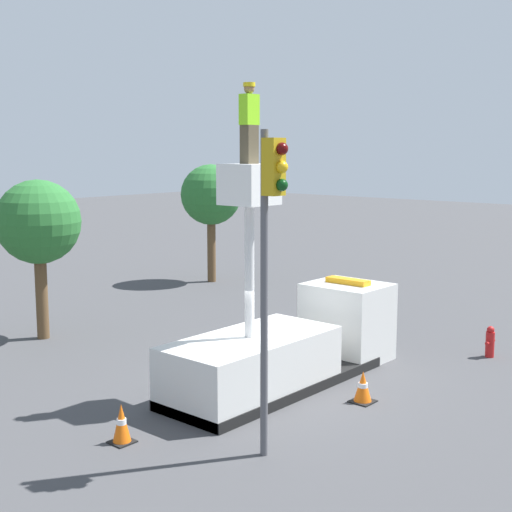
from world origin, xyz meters
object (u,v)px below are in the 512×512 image
traffic_cone_curbside (363,387)px  tree_left_bg (38,223)px  fire_hydrant (490,342)px  bucket_truck (288,345)px  traffic_cone_rear (122,424)px  traffic_light_pole (270,231)px  tree_right_bg (211,196)px  worker (249,123)px

traffic_cone_curbside → tree_left_bg: size_ratio=0.15×
fire_hydrant → bucket_truck: bearing=151.5°
traffic_cone_rear → tree_left_bg: tree_left_bg is taller
bucket_truck → traffic_cone_curbside: bearing=-89.9°
traffic_light_pole → tree_right_bg: 17.83m
traffic_cone_curbside → tree_left_bg: (-1.64, 10.27, 3.14)m
worker → traffic_cone_rear: bearing=177.7°
tree_left_bg → tree_right_bg: bearing=15.1°
bucket_truck → tree_left_bg: bearing=101.4°
fire_hydrant → tree_left_bg: size_ratio=0.18×
bucket_truck → fire_hydrant: size_ratio=8.09×
worker → tree_right_bg: bearing=47.9°
traffic_light_pole → fire_hydrant: (8.89, -0.45, -3.79)m
traffic_cone_curbside → traffic_light_pole: bearing=-175.8°
traffic_cone_curbside → tree_right_bg: tree_right_bg is taller
worker → traffic_light_pole: (-2.20, -2.43, -1.99)m
traffic_cone_curbside → tree_right_bg: (8.35, 12.96, 3.35)m
traffic_light_pole → traffic_cone_curbside: size_ratio=8.33×
worker → traffic_cone_curbside: worker is taller
tree_left_bg → tree_right_bg: (9.99, 2.69, 0.21)m
traffic_light_pole → traffic_cone_curbside: bearing=4.2°
traffic_light_pole → fire_hydrant: traffic_light_pole is taller
fire_hydrant → traffic_cone_rear: fire_hydrant is taller
bucket_truck → fire_hydrant: (5.30, -2.88, -0.49)m
bucket_truck → worker: (-1.40, 0.00, 5.29)m
bucket_truck → traffic_cone_curbside: (0.00, -2.17, -0.58)m
fire_hydrant → tree_right_bg: bearing=77.4°
worker → fire_hydrant: (6.69, -2.88, -5.79)m
fire_hydrant → tree_left_bg: 13.34m
fire_hydrant → traffic_cone_rear: 10.71m
bucket_truck → tree_left_bg: size_ratio=1.47×
traffic_cone_rear → traffic_cone_curbside: bearing=-24.9°
worker → tree_right_bg: worker is taller
traffic_light_pole → bucket_truck: bearing=34.1°
traffic_cone_curbside → tree_left_bg: 10.86m
worker → tree_left_bg: (-0.24, 8.10, -2.73)m
worker → bucket_truck: bearing=0.0°
traffic_light_pole → traffic_cone_curbside: traffic_light_pole is taller
traffic_light_pole → traffic_cone_curbside: 5.29m
fire_hydrant → tree_right_bg: size_ratio=0.17×
traffic_cone_rear → tree_right_bg: bearing=38.6°
bucket_truck → traffic_cone_rear: 5.01m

